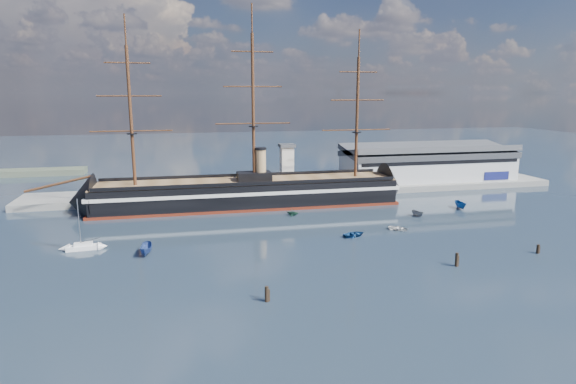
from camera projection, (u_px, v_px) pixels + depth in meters
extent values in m
plane|color=#26323D|center=(303.00, 220.00, 127.97)|extent=(600.00, 600.00, 0.00)
cube|color=slate|center=(305.00, 192.00, 164.53)|extent=(180.00, 18.00, 2.00)
cube|color=#B7BABC|center=(428.00, 166.00, 177.54)|extent=(62.00, 20.00, 10.00)
cube|color=#3F4247|center=(428.00, 151.00, 176.41)|extent=(63.00, 21.00, 2.00)
cube|color=silver|center=(287.00, 168.00, 158.31)|extent=(4.00, 4.00, 14.00)
cube|color=#3F4247|center=(287.00, 145.00, 156.80)|extent=(5.00, 5.00, 1.00)
cube|color=black|center=(248.00, 193.00, 143.61)|extent=(88.18, 17.04, 7.00)
cube|color=silver|center=(248.00, 189.00, 143.37)|extent=(90.19, 17.30, 1.00)
cube|color=#5E1E10|center=(248.00, 205.00, 144.35)|extent=(90.18, 17.26, 0.90)
cone|color=black|center=(82.00, 202.00, 133.40)|extent=(14.18, 15.84, 15.68)
cone|color=black|center=(392.00, 187.00, 153.94)|extent=(11.18, 15.81, 15.68)
cube|color=brown|center=(248.00, 181.00, 142.88)|extent=(88.17, 15.76, 0.40)
cube|color=black|center=(254.00, 176.00, 143.04)|extent=(10.07, 6.12, 2.50)
cylinder|color=tan|center=(261.00, 164.00, 142.78)|extent=(3.20, 3.20, 9.00)
cylinder|color=#381E0F|center=(58.00, 184.00, 131.12)|extent=(17.76, 0.91, 4.43)
cylinder|color=#381E0F|center=(131.00, 117.00, 131.95)|extent=(0.90, 0.90, 38.00)
cylinder|color=#381E0F|center=(253.00, 109.00, 139.05)|extent=(0.90, 0.90, 42.00)
cylinder|color=#381E0F|center=(357.00, 118.00, 146.72)|extent=(0.90, 0.90, 36.00)
cube|color=white|center=(84.00, 248.00, 104.02)|extent=(7.23, 2.66, 0.94)
cube|color=white|center=(83.00, 244.00, 103.87)|extent=(3.89, 1.82, 0.75)
cylinder|color=#B2B2B7|center=(79.00, 222.00, 102.78)|extent=(0.15, 0.15, 10.38)
imported|color=navy|center=(147.00, 255.00, 100.83)|extent=(7.24, 3.11, 2.83)
imported|color=navy|center=(354.00, 236.00, 113.72)|extent=(2.22, 3.69, 1.61)
imported|color=slate|center=(417.00, 216.00, 132.25)|extent=(5.23, 2.96, 1.97)
imported|color=#1D4839|center=(293.00, 215.00, 133.17)|extent=(4.96, 5.97, 2.03)
imported|color=silver|center=(398.00, 230.00, 118.87)|extent=(3.00, 3.11, 1.44)
imported|color=navy|center=(460.00, 209.00, 140.90)|extent=(7.07, 3.41, 2.72)
cylinder|color=black|center=(267.00, 302.00, 78.16)|extent=(0.64, 0.64, 3.32)
cylinder|color=black|center=(456.00, 266.00, 94.05)|extent=(0.64, 0.64, 3.47)
cylinder|color=black|center=(538.00, 253.00, 101.66)|extent=(0.64, 0.64, 2.65)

